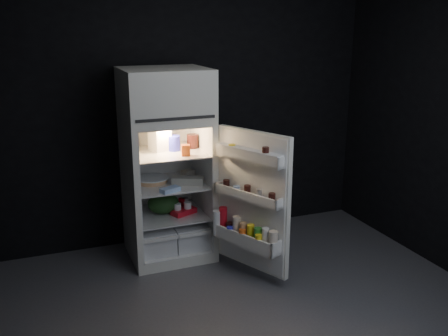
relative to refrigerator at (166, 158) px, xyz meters
name	(u,v)px	position (x,y,z in m)	size (l,w,h in m)	color
floor	(246,319)	(0.24, -1.32, -0.96)	(4.00, 3.40, 0.00)	#505056
wall_back	(179,108)	(0.24, 0.38, 0.39)	(4.00, 0.00, 2.70)	black
wall_front	(430,244)	(0.24, -3.02, 0.39)	(4.00, 0.00, 2.70)	black
refrigerator	(166,158)	(0.00, 0.00, 0.00)	(0.76, 0.71, 1.78)	white
fridge_door	(250,204)	(0.54, -0.71, -0.28)	(0.49, 0.73, 1.22)	white
milk_jug	(160,138)	(-0.05, 0.03, 0.19)	(0.16, 0.16, 0.24)	white
mayo_jar	(174,143)	(0.07, -0.02, 0.14)	(0.11, 0.11, 0.14)	#2126B4
jam_jar	(192,141)	(0.26, 0.02, 0.14)	(0.11, 0.11, 0.13)	black
amber_bottle	(134,139)	(-0.27, 0.09, 0.18)	(0.09, 0.09, 0.22)	#AA851B
small_carton	(186,150)	(0.12, -0.24, 0.12)	(0.07, 0.06, 0.10)	#DE5A1A
egg_carton	(188,181)	(0.16, -0.15, -0.19)	(0.29, 0.11, 0.07)	#9C9B8E
pie	(152,180)	(-0.14, 0.03, -0.21)	(0.29, 0.29, 0.04)	tan
flat_package	(170,190)	(-0.05, -0.29, -0.21)	(0.18, 0.09, 0.04)	#98BAEC
wrapped_pkg	(188,173)	(0.25, 0.13, -0.20)	(0.11, 0.09, 0.05)	beige
produce_bag	(163,203)	(-0.05, -0.02, -0.43)	(0.30, 0.25, 0.20)	#193815
yogurt_tray	(184,211)	(0.12, -0.11, -0.50)	(0.23, 0.12, 0.05)	red
small_can_red	(182,203)	(0.16, 0.07, -0.48)	(0.07, 0.07, 0.09)	red
small_can_silver	(185,202)	(0.19, 0.08, -0.48)	(0.07, 0.07, 0.09)	silver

